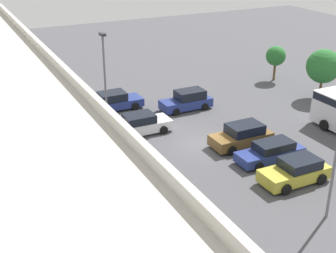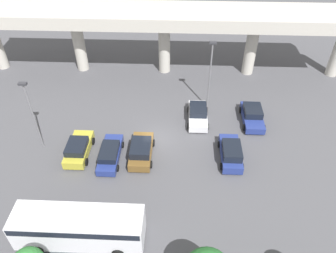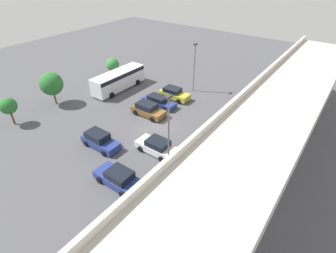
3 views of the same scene
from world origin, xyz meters
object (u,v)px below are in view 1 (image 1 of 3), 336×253
at_px(parked_car_0, 296,171).
at_px(parked_car_4, 187,101).
at_px(parked_car_5, 114,101).
at_px(tree_front_right, 276,56).
at_px(tree_front_centre, 323,66).
at_px(parked_car_2, 242,136).
at_px(parked_car_3, 141,124).
at_px(lamp_post_mid_lot, 105,76).
at_px(parked_car_1, 271,152).

height_order(parked_car_0, parked_car_4, parked_car_4).
relative_size(parked_car_5, tree_front_right, 1.32).
bearing_deg(tree_front_centre, parked_car_2, 113.13).
xyz_separation_m(parked_car_3, lamp_post_mid_lot, (1.11, 2.36, 3.87)).
xyz_separation_m(parked_car_4, parked_car_5, (2.82, 5.70, -0.07)).
relative_size(parked_car_2, lamp_post_mid_lot, 0.58).
distance_m(parked_car_5, lamp_post_mid_lot, 6.43).
height_order(parked_car_1, parked_car_5, parked_car_5).
bearing_deg(parked_car_0, parked_car_4, -89.76).
distance_m(parked_car_0, parked_car_5, 17.90).
height_order(parked_car_2, tree_front_centre, tree_front_centre).
bearing_deg(tree_front_centre, parked_car_0, 131.93).
xyz_separation_m(parked_car_5, lamp_post_mid_lot, (-4.59, 2.28, 3.88)).
distance_m(parked_car_5, tree_front_right, 17.85).
xyz_separation_m(parked_car_1, tree_front_right, (14.37, -11.55, 1.89)).
xyz_separation_m(parked_car_0, parked_car_5, (16.95, 5.76, -0.03)).
relative_size(parked_car_0, tree_front_centre, 0.98).
bearing_deg(parked_car_1, parked_car_0, 81.65).
xyz_separation_m(parked_car_1, parked_car_4, (11.10, 0.50, 0.13)).
relative_size(parked_car_2, parked_car_4, 1.01).
height_order(parked_car_0, tree_front_right, tree_front_right).
bearing_deg(parked_car_2, parked_car_3, -43.37).
bearing_deg(parked_car_0, tree_front_centre, -138.07).
relative_size(parked_car_0, parked_car_5, 0.95).
relative_size(parked_car_0, parked_car_3, 0.99).
height_order(lamp_post_mid_lot, tree_front_centre, lamp_post_mid_lot).
height_order(parked_car_2, parked_car_3, parked_car_2).
height_order(parked_car_1, parked_car_2, parked_car_2).
bearing_deg(lamp_post_mid_lot, parked_car_1, -137.70).
xyz_separation_m(lamp_post_mid_lot, tree_front_centre, (-1.18, -20.49, -1.57)).
bearing_deg(tree_front_centre, parked_car_3, 89.79).
relative_size(parked_car_1, tree_front_right, 1.36).
relative_size(lamp_post_mid_lot, tree_front_right, 2.19).
height_order(parked_car_1, tree_front_centre, tree_front_centre).
bearing_deg(lamp_post_mid_lot, tree_front_centre, -93.29).
height_order(parked_car_5, tree_front_right, tree_front_right).
height_order(parked_car_0, parked_car_3, parked_car_0).
distance_m(parked_car_3, lamp_post_mid_lot, 4.67).
xyz_separation_m(parked_car_0, parked_car_3, (11.25, 5.68, -0.03)).
xyz_separation_m(parked_car_0, tree_front_centre, (11.18, -12.45, 2.28)).
bearing_deg(parked_car_5, parked_car_2, -62.48).
bearing_deg(tree_front_centre, lamp_post_mid_lot, 86.71).
distance_m(parked_car_0, tree_front_centre, 16.88).
relative_size(parked_car_3, tree_front_right, 1.27).
xyz_separation_m(parked_car_5, tree_front_centre, (-5.77, -18.21, 2.31)).
height_order(parked_car_4, parked_car_5, parked_car_4).
xyz_separation_m(parked_car_2, parked_car_4, (8.26, 0.07, 0.00)).
xyz_separation_m(parked_car_1, parked_car_5, (13.92, 6.21, 0.06)).
bearing_deg(tree_front_centre, parked_car_4, 76.75).
bearing_deg(parked_car_5, parked_car_0, -71.22).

